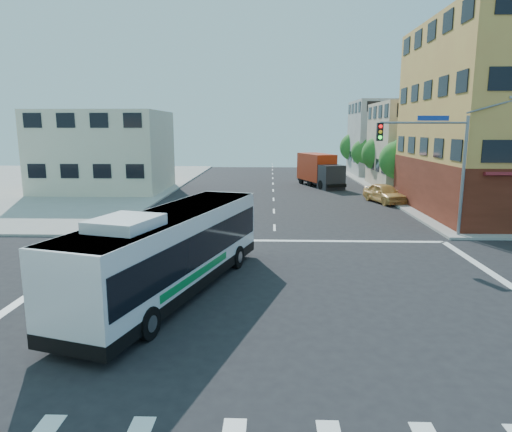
{
  "coord_description": "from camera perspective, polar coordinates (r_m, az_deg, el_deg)",
  "views": [
    {
      "loc": [
        -0.26,
        -15.72,
        6.27
      ],
      "look_at": [
        -0.94,
        5.34,
        2.23
      ],
      "focal_mm": 32.0,
      "sensor_mm": 36.0,
      "label": 1
    }
  ],
  "objects": [
    {
      "name": "signal_mast_ne",
      "position": [
        27.98,
        21.55,
        7.47
      ],
      "size": [
        7.91,
        1.13,
        8.07
      ],
      "color": "slate",
      "rests_on": "ground"
    },
    {
      "name": "building_east_far",
      "position": [
        66.01,
        17.23,
        9.28
      ],
      "size": [
        12.06,
        10.06,
        10.0
      ],
      "color": "#ABABA6",
      "rests_on": "ground"
    },
    {
      "name": "street_tree_b",
      "position": [
        53.12,
        15.24,
        7.76
      ],
      "size": [
        3.8,
        3.8,
        5.79
      ],
      "color": "#3B2715",
      "rests_on": "ground"
    },
    {
      "name": "street_tree_a",
      "position": [
        45.39,
        17.53,
        6.97
      ],
      "size": [
        3.6,
        3.6,
        5.53
      ],
      "color": "#3B2715",
      "rests_on": "ground"
    },
    {
      "name": "transit_bus",
      "position": [
        17.72,
        -10.38,
        -4.19
      ],
      "size": [
        5.8,
        12.15,
        3.53
      ],
      "rotation": [
        0.0,
        0.0,
        -0.29
      ],
      "color": "black",
      "rests_on": "ground"
    },
    {
      "name": "street_tree_c",
      "position": [
        60.94,
        13.5,
        7.92
      ],
      "size": [
        3.4,
        3.4,
        5.29
      ],
      "color": "#3B2715",
      "rests_on": "ground"
    },
    {
      "name": "building_east_near",
      "position": [
        52.64,
        21.2,
        8.21
      ],
      "size": [
        12.06,
        10.06,
        9.0
      ],
      "color": "beige",
      "rests_on": "ground"
    },
    {
      "name": "ground",
      "position": [
        16.93,
        2.66,
        -10.89
      ],
      "size": [
        120.0,
        120.0,
        0.0
      ],
      "primitive_type": "plane",
      "color": "black",
      "rests_on": "ground"
    },
    {
      "name": "building_west",
      "position": [
        48.73,
        -18.43,
        7.64
      ],
      "size": [
        12.06,
        10.06,
        8.0
      ],
      "color": "beige",
      "rests_on": "ground"
    },
    {
      "name": "parked_car",
      "position": [
        40.71,
        15.75,
        2.76
      ],
      "size": [
        3.23,
        5.18,
        1.65
      ],
      "primitive_type": "imported",
      "rotation": [
        0.0,
        0.0,
        0.29
      ],
      "color": "#E0A755",
      "rests_on": "ground"
    },
    {
      "name": "street_tree_d",
      "position": [
        68.77,
        12.18,
        8.62
      ],
      "size": [
        4.0,
        4.0,
        6.03
      ],
      "color": "#3B2715",
      "rests_on": "ground"
    },
    {
      "name": "box_truck",
      "position": [
        50.84,
        7.98,
        5.61
      ],
      "size": [
        4.73,
        8.17,
        3.54
      ],
      "rotation": [
        0.0,
        0.0,
        0.34
      ],
      "color": "black",
      "rests_on": "ground"
    }
  ]
}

